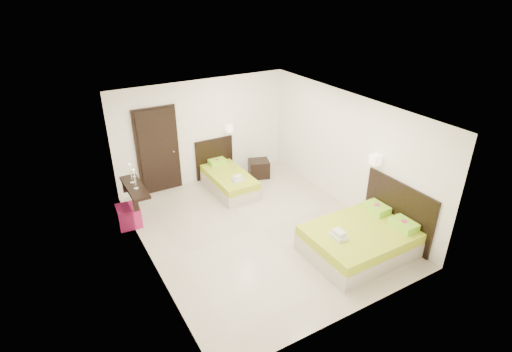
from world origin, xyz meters
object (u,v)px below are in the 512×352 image
bed_double (363,238)px  ottoman (129,216)px  nightstand (259,169)px  bed_single (228,179)px

bed_double → ottoman: size_ratio=4.29×
bed_double → ottoman: bed_double is taller
nightstand → ottoman: 3.61m
bed_single → ottoman: (-2.55, -0.45, -0.03)m
nightstand → ottoman: (-3.56, -0.63, 0.00)m
bed_single → ottoman: size_ratio=3.72×
bed_single → ottoman: bed_single is taller
bed_single → nightstand: size_ratio=3.33×
bed_double → nightstand: bearing=91.3°
bed_double → nightstand: bed_double is taller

